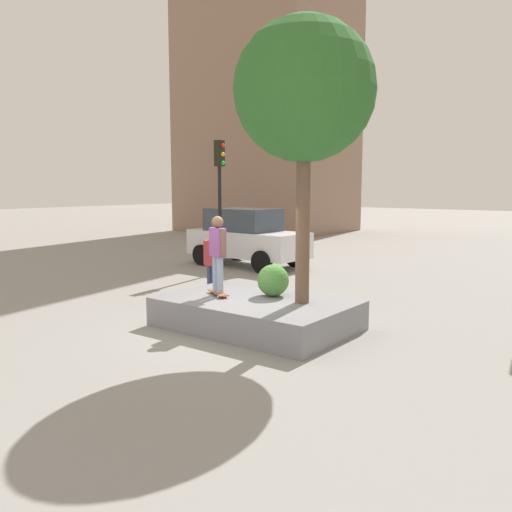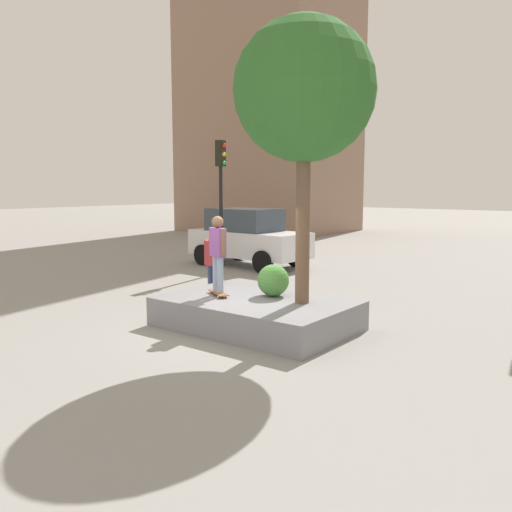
{
  "view_description": "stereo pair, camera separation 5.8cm",
  "coord_description": "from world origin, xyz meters",
  "px_view_note": "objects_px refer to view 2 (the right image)",
  "views": [
    {
      "loc": [
        6.92,
        -8.4,
        2.93
      ],
      "look_at": [
        0.36,
        0.24,
        1.5
      ],
      "focal_mm": 37.59,
      "sensor_mm": 36.0,
      "label": 1
    },
    {
      "loc": [
        6.97,
        -8.37,
        2.93
      ],
      "look_at": [
        0.36,
        0.24,
        1.5
      ],
      "focal_mm": 37.59,
      "sensor_mm": 36.0,
      "label": 2
    }
  ],
  "objects_px": {
    "skateboarder": "(218,249)",
    "police_car": "(248,237)",
    "bystander_watching": "(213,259)",
    "plaza_tree": "(304,92)",
    "traffic_light_median": "(221,183)",
    "skateboard": "(218,293)",
    "planter_ledge": "(256,313)"
  },
  "relations": [
    {
      "from": "police_car",
      "to": "traffic_light_median",
      "type": "distance_m",
      "value": 2.66
    },
    {
      "from": "skateboard",
      "to": "skateboarder",
      "type": "xyz_separation_m",
      "value": [
        0.0,
        -0.0,
        0.95
      ]
    },
    {
      "from": "plaza_tree",
      "to": "skateboarder",
      "type": "height_order",
      "value": "plaza_tree"
    },
    {
      "from": "police_car",
      "to": "traffic_light_median",
      "type": "height_order",
      "value": "traffic_light_median"
    },
    {
      "from": "plaza_tree",
      "to": "bystander_watching",
      "type": "distance_m",
      "value": 5.47
    },
    {
      "from": "planter_ledge",
      "to": "skateboard",
      "type": "relative_size",
      "value": 4.85
    },
    {
      "from": "skateboarder",
      "to": "police_car",
      "type": "xyz_separation_m",
      "value": [
        -4.69,
        6.93,
        -0.55
      ]
    },
    {
      "from": "planter_ledge",
      "to": "traffic_light_median",
      "type": "xyz_separation_m",
      "value": [
        -5.28,
        4.95,
        2.72
      ]
    },
    {
      "from": "police_car",
      "to": "skateboard",
      "type": "bearing_deg",
      "value": -55.93
    },
    {
      "from": "skateboarder",
      "to": "bystander_watching",
      "type": "xyz_separation_m",
      "value": [
        -1.94,
        1.98,
        -0.59
      ]
    },
    {
      "from": "skateboarder",
      "to": "traffic_light_median",
      "type": "height_order",
      "value": "traffic_light_median"
    },
    {
      "from": "plaza_tree",
      "to": "police_car",
      "type": "bearing_deg",
      "value": 135.2
    },
    {
      "from": "planter_ledge",
      "to": "plaza_tree",
      "type": "distance_m",
      "value": 4.52
    },
    {
      "from": "skateboarder",
      "to": "police_car",
      "type": "height_order",
      "value": "skateboarder"
    },
    {
      "from": "police_car",
      "to": "traffic_light_median",
      "type": "bearing_deg",
      "value": -80.96
    },
    {
      "from": "skateboard",
      "to": "plaza_tree",
      "type": "bearing_deg",
      "value": 14.79
    },
    {
      "from": "police_car",
      "to": "bystander_watching",
      "type": "bearing_deg",
      "value": -61.0
    },
    {
      "from": "skateboarder",
      "to": "police_car",
      "type": "bearing_deg",
      "value": 124.07
    },
    {
      "from": "skateboard",
      "to": "bystander_watching",
      "type": "relative_size",
      "value": 0.45
    },
    {
      "from": "planter_ledge",
      "to": "skateboard",
      "type": "distance_m",
      "value": 0.96
    },
    {
      "from": "planter_ledge",
      "to": "plaza_tree",
      "type": "xyz_separation_m",
      "value": [
        0.94,
        0.28,
        4.41
      ]
    },
    {
      "from": "plaza_tree",
      "to": "bystander_watching",
      "type": "bearing_deg",
      "value": 158.24
    },
    {
      "from": "skateboard",
      "to": "police_car",
      "type": "relative_size",
      "value": 0.17
    },
    {
      "from": "traffic_light_median",
      "to": "bystander_watching",
      "type": "bearing_deg",
      "value": -52.15
    },
    {
      "from": "traffic_light_median",
      "to": "bystander_watching",
      "type": "xyz_separation_m",
      "value": [
        2.46,
        -3.17,
        -2.0
      ]
    },
    {
      "from": "skateboarder",
      "to": "plaza_tree",
      "type": "bearing_deg",
      "value": 14.79
    },
    {
      "from": "police_car",
      "to": "bystander_watching",
      "type": "relative_size",
      "value": 2.61
    },
    {
      "from": "skateboarder",
      "to": "traffic_light_median",
      "type": "bearing_deg",
      "value": 130.55
    },
    {
      "from": "planter_ledge",
      "to": "skateboard",
      "type": "bearing_deg",
      "value": -167.45
    },
    {
      "from": "bystander_watching",
      "to": "skateboarder",
      "type": "bearing_deg",
      "value": -45.52
    },
    {
      "from": "plaza_tree",
      "to": "traffic_light_median",
      "type": "distance_m",
      "value": 7.96
    },
    {
      "from": "skateboarder",
      "to": "skateboard",
      "type": "bearing_deg",
      "value": 90.0
    }
  ]
}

